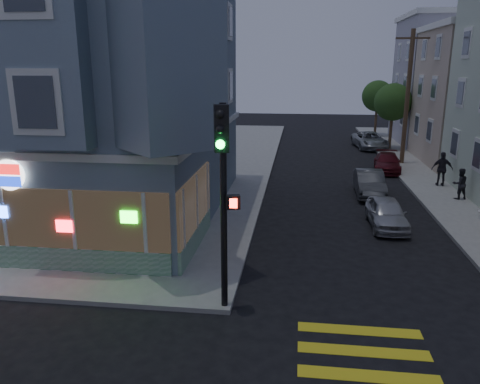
% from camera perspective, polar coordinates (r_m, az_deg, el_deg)
% --- Properties ---
extents(ground, '(120.00, 120.00, 0.00)m').
position_cam_1_polar(ground, '(12.70, -16.88, -17.80)').
color(ground, black).
rests_on(ground, ground).
extents(sidewalk_nw, '(33.00, 42.00, 0.15)m').
position_cam_1_polar(sidewalk_nw, '(37.99, -21.66, 3.89)').
color(sidewalk_nw, gray).
rests_on(sidewalk_nw, ground).
extents(corner_building, '(14.60, 14.60, 11.40)m').
position_cam_1_polar(corner_building, '(23.28, -20.75, 11.82)').
color(corner_building, slate).
rests_on(corner_building, sidewalk_nw).
extents(row_house_d, '(12.00, 8.60, 10.50)m').
position_cam_1_polar(row_house_d, '(46.07, 26.52, 11.87)').
color(row_house_d, '#9E9BAA').
rests_on(row_house_d, sidewalk_ne).
extents(utility_pole, '(2.20, 0.30, 9.00)m').
position_cam_1_polar(utility_pole, '(34.46, 19.75, 10.97)').
color(utility_pole, '#4C3826').
rests_on(utility_pole, sidewalk_ne).
extents(street_tree_near, '(3.00, 3.00, 5.30)m').
position_cam_1_polar(street_tree_near, '(40.42, 18.15, 10.36)').
color(street_tree_near, '#4C3826').
rests_on(street_tree_near, sidewalk_ne).
extents(street_tree_far, '(3.00, 3.00, 5.30)m').
position_cam_1_polar(street_tree_far, '(48.29, 16.43, 11.14)').
color(street_tree_far, '#4C3826').
rests_on(street_tree_far, sidewalk_ne).
extents(pedestrian_a, '(0.90, 0.77, 1.60)m').
position_cam_1_polar(pedestrian_a, '(26.40, 25.24, 0.91)').
color(pedestrian_a, black).
rests_on(pedestrian_a, sidewalk_ne).
extents(pedestrian_b, '(1.17, 0.56, 1.94)m').
position_cam_1_polar(pedestrian_b, '(28.91, 23.42, 2.59)').
color(pedestrian_b, black).
rests_on(pedestrian_b, sidewalk_ne).
extents(parked_car_a, '(1.54, 3.70, 1.25)m').
position_cam_1_polar(parked_car_a, '(21.16, 17.45, -2.47)').
color(parked_car_a, '#AAACB2').
rests_on(parked_car_a, ground).
extents(parked_car_b, '(1.49, 4.07, 1.33)m').
position_cam_1_polar(parked_car_b, '(26.10, 15.51, 1.03)').
color(parked_car_b, '#3C3E42').
rests_on(parked_car_b, ground).
extents(parked_car_c, '(2.17, 4.24, 1.18)m').
position_cam_1_polar(parked_car_c, '(32.47, 17.51, 3.44)').
color(parked_car_c, '#50121A').
rests_on(parked_car_c, ground).
extents(parked_car_d, '(2.85, 5.18, 1.37)m').
position_cam_1_polar(parked_car_d, '(41.31, 15.53, 6.09)').
color(parked_car_d, '#979DA1').
rests_on(parked_car_d, ground).
extents(traffic_signal, '(0.71, 0.64, 5.71)m').
position_cam_1_polar(traffic_signal, '(12.26, -2.04, 2.14)').
color(traffic_signal, black).
rests_on(traffic_signal, sidewalk_nw).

